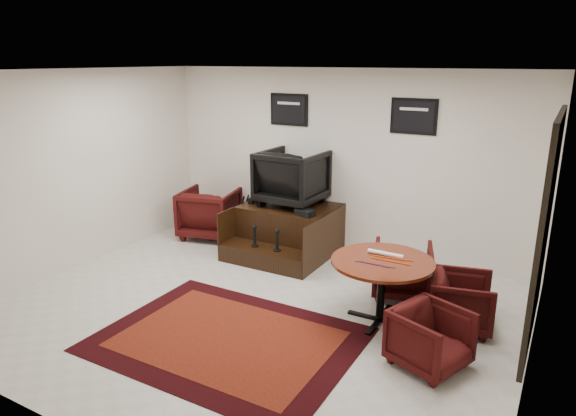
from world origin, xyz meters
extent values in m
plane|color=beige|center=(0.00, 0.00, 0.00)|extent=(6.00, 6.00, 0.00)
cube|color=silver|center=(0.00, 2.50, 1.40)|extent=(6.00, 0.02, 2.80)
cube|color=silver|center=(0.00, -2.50, 1.40)|extent=(6.00, 0.02, 2.80)
cube|color=silver|center=(-3.00, 0.00, 1.40)|extent=(0.02, 5.00, 2.80)
cube|color=silver|center=(3.00, 0.00, 1.40)|extent=(0.02, 5.00, 2.80)
cube|color=white|center=(0.00, 0.00, 2.80)|extent=(6.00, 5.00, 0.02)
cube|color=black|center=(2.97, 0.70, 1.30)|extent=(0.05, 1.90, 2.30)
cube|color=black|center=(2.96, 0.70, 1.30)|extent=(0.02, 1.72, 2.12)
cube|color=black|center=(2.97, 0.70, 1.30)|extent=(0.03, 0.05, 2.12)
cube|color=black|center=(-0.90, 2.48, 2.15)|extent=(0.66, 0.03, 0.50)
cube|color=black|center=(-0.90, 2.46, 2.15)|extent=(0.58, 0.01, 0.42)
cube|color=silver|center=(-0.90, 2.46, 2.25)|extent=(0.40, 0.00, 0.04)
cube|color=black|center=(1.10, 2.48, 2.15)|extent=(0.66, 0.03, 0.50)
cube|color=black|center=(1.10, 2.46, 2.15)|extent=(0.58, 0.01, 0.42)
cube|color=silver|center=(1.10, 2.46, 2.25)|extent=(0.40, 0.00, 0.04)
cube|color=black|center=(0.12, -0.72, 0.00)|extent=(2.72, 2.04, 0.01)
cube|color=#50100B|center=(0.12, -0.72, 0.01)|extent=(2.23, 1.55, 0.01)
cube|color=black|center=(-0.60, 1.99, 0.37)|extent=(1.43, 1.06, 0.74)
cube|color=black|center=(-0.60, 1.25, 0.13)|extent=(1.43, 0.42, 0.26)
cube|color=black|center=(-1.31, 1.78, 0.37)|extent=(0.02, 1.48, 0.74)
cube|color=black|center=(0.11, 1.78, 0.37)|extent=(0.02, 1.48, 0.74)
cylinder|color=black|center=(-0.79, 1.25, 0.27)|extent=(0.11, 0.11, 0.02)
cylinder|color=black|center=(-0.79, 1.25, 0.40)|extent=(0.04, 0.04, 0.24)
sphere|color=black|center=(-0.79, 1.25, 0.56)|extent=(0.07, 0.07, 0.07)
cylinder|color=black|center=(-0.41, 1.25, 0.27)|extent=(0.11, 0.11, 0.02)
cylinder|color=black|center=(-0.41, 1.25, 0.40)|extent=(0.04, 0.04, 0.24)
sphere|color=black|center=(-0.41, 1.25, 0.56)|extent=(0.07, 0.07, 0.07)
imported|color=black|center=(-0.60, 2.04, 1.21)|extent=(0.94, 0.89, 0.94)
cube|color=black|center=(-1.19, 1.85, 0.78)|extent=(0.11, 0.25, 0.09)
cube|color=black|center=(-1.07, 1.86, 0.78)|extent=(0.11, 0.25, 0.09)
cube|color=black|center=(-0.15, 1.61, 0.78)|extent=(0.30, 0.24, 0.09)
imported|color=black|center=(-2.12, 1.90, 0.45)|extent=(1.05, 1.01, 0.91)
cylinder|color=#451509|center=(1.42, 0.48, 0.74)|extent=(1.16, 1.16, 0.04)
cylinder|color=black|center=(1.42, 0.48, 0.38)|extent=(0.09, 0.09, 0.68)
cube|color=black|center=(1.42, 0.48, 0.02)|extent=(0.77, 0.06, 0.03)
cube|color=black|center=(1.42, 0.48, 0.02)|extent=(0.06, 0.77, 0.03)
imported|color=black|center=(1.42, 1.29, 0.37)|extent=(0.88, 0.85, 0.74)
imported|color=black|center=(2.25, 0.79, 0.34)|extent=(0.76, 0.79, 0.69)
imported|color=black|center=(2.15, -0.15, 0.33)|extent=(0.80, 0.82, 0.67)
cylinder|color=white|center=(1.40, 0.62, 0.78)|extent=(0.42, 0.06, 0.05)
cylinder|color=#D63F0B|center=(1.51, 0.48, 0.76)|extent=(0.45, 0.01, 0.01)
cylinder|color=#D63F0B|center=(1.51, 0.58, 0.76)|extent=(0.45, 0.07, 0.01)
cylinder|color=#4C1933|center=(1.21, 0.31, 0.76)|extent=(0.09, 0.05, 0.01)
cylinder|color=#4C1933|center=(1.27, 0.31, 0.76)|extent=(0.09, 0.05, 0.01)
cylinder|color=#4C1933|center=(1.33, 0.31, 0.76)|extent=(0.09, 0.05, 0.01)
cylinder|color=#4C1933|center=(1.39, 0.31, 0.76)|extent=(0.09, 0.05, 0.01)
cylinder|color=#4C1933|center=(1.45, 0.31, 0.76)|extent=(0.09, 0.05, 0.01)
cylinder|color=#4C1933|center=(1.51, 0.31, 0.76)|extent=(0.09, 0.05, 0.01)
cylinder|color=#4C1933|center=(1.57, 0.31, 0.76)|extent=(0.09, 0.05, 0.01)
camera|label=1|loc=(3.10, -4.70, 2.93)|focal=32.00mm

